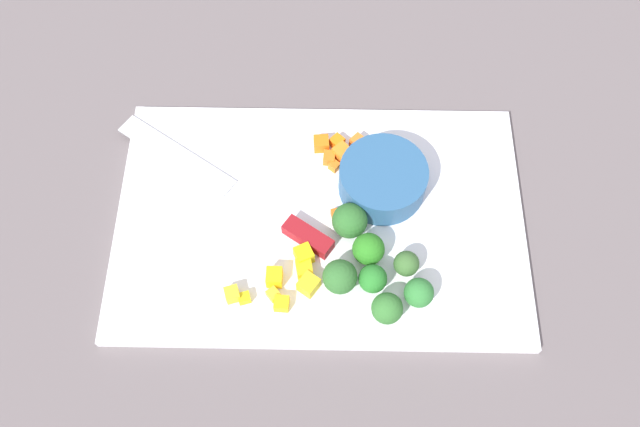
{
  "coord_description": "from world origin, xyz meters",
  "views": [
    {
      "loc": [
        0.01,
        -0.34,
        0.7
      ],
      "look_at": [
        0.0,
        0.0,
        0.02
      ],
      "focal_mm": 36.92,
      "sensor_mm": 36.0,
      "label": 1
    }
  ],
  "objects": [
    {
      "name": "carrot_dice_6",
      "position": [
        0.05,
        0.1,
        0.02
      ],
      "size": [
        0.02,
        0.02,
        0.02
      ],
      "primitive_type": "cube",
      "rotation": [
        0.0,
        0.0,
        0.82
      ],
      "color": "orange",
      "rests_on": "cutting_board"
    },
    {
      "name": "ground_plane",
      "position": [
        0.0,
        0.0,
        0.0
      ],
      "size": [
        4.0,
        4.0,
        0.0
      ],
      "primitive_type": "plane",
      "color": "#655C5D"
    },
    {
      "name": "carrot_dice_5",
      "position": [
        0.01,
        0.08,
        0.02
      ],
      "size": [
        0.02,
        0.02,
        0.01
      ],
      "primitive_type": "cube",
      "rotation": [
        0.0,
        0.0,
        1.48
      ],
      "color": "orange",
      "rests_on": "cutting_board"
    },
    {
      "name": "broccoli_floret_6",
      "position": [
        0.07,
        -0.12,
        0.03
      ],
      "size": [
        0.03,
        0.03,
        0.04
      ],
      "color": "#8AB655",
      "rests_on": "cutting_board"
    },
    {
      "name": "broccoli_floret_3",
      "position": [
        0.1,
        -0.07,
        0.03
      ],
      "size": [
        0.03,
        0.03,
        0.03
      ],
      "color": "#95AD62",
      "rests_on": "cutting_board"
    },
    {
      "name": "chef_knife",
      "position": [
        -0.08,
        0.01,
        0.02
      ],
      "size": [
        0.27,
        0.19,
        0.02
      ],
      "rotation": [
        0.0,
        0.0,
        2.55
      ],
      "color": "silver",
      "rests_on": "cutting_board"
    },
    {
      "name": "broccoli_floret_5",
      "position": [
        0.11,
        -0.1,
        0.03
      ],
      "size": [
        0.03,
        0.03,
        0.04
      ],
      "color": "#83AA6C",
      "rests_on": "cutting_board"
    },
    {
      "name": "broccoli_floret_4",
      "position": [
        0.03,
        -0.01,
        0.03
      ],
      "size": [
        0.04,
        0.04,
        0.04
      ],
      "color": "#96B862",
      "rests_on": "cutting_board"
    },
    {
      "name": "pepper_dice_4",
      "position": [
        -0.01,
        -0.09,
        0.02
      ],
      "size": [
        0.03,
        0.03,
        0.02
      ],
      "primitive_type": "cube",
      "rotation": [
        0.0,
        0.0,
        0.96
      ],
      "color": "yellow",
      "rests_on": "cutting_board"
    },
    {
      "name": "pepper_dice_1",
      "position": [
        -0.09,
        -0.1,
        0.02
      ],
      "size": [
        0.02,
        0.02,
        0.02
      ],
      "primitive_type": "cube",
      "rotation": [
        0.0,
        0.0,
        0.3
      ],
      "color": "yellow",
      "rests_on": "cutting_board"
    },
    {
      "name": "pepper_dice_2",
      "position": [
        -0.02,
        -0.07,
        0.02
      ],
      "size": [
        0.02,
        0.02,
        0.02
      ],
      "primitive_type": "cube",
      "rotation": [
        0.0,
        0.0,
        1.76
      ],
      "color": "yellow",
      "rests_on": "cutting_board"
    },
    {
      "name": "carrot_dice_2",
      "position": [
        0.03,
        0.08,
        0.02
      ],
      "size": [
        0.03,
        0.03,
        0.02
      ],
      "primitive_type": "cube",
      "rotation": [
        0.0,
        0.0,
        0.75
      ],
      "color": "orange",
      "rests_on": "cutting_board"
    },
    {
      "name": "prep_bowl",
      "position": [
        0.07,
        0.04,
        0.03
      ],
      "size": [
        0.1,
        0.1,
        0.04
      ],
      "primitive_type": "cylinder",
      "color": "#2B5985",
      "rests_on": "cutting_board"
    },
    {
      "name": "carrot_dice_1",
      "position": [
        0.02,
        0.1,
        0.02
      ],
      "size": [
        0.02,
        0.02,
        0.01
      ],
      "primitive_type": "cube",
      "rotation": [
        0.0,
        0.0,
        2.38
      ],
      "color": "orange",
      "rests_on": "cutting_board"
    },
    {
      "name": "pepper_dice_5",
      "position": [
        -0.05,
        -0.1,
        0.02
      ],
      "size": [
        0.02,
        0.02,
        0.01
      ],
      "primitive_type": "cube",
      "rotation": [
        0.0,
        0.0,
        0.67
      ],
      "color": "yellow",
      "rests_on": "cutting_board"
    },
    {
      "name": "broccoli_floret_0",
      "position": [
        0.05,
        -0.05,
        0.03
      ],
      "size": [
        0.04,
        0.04,
        0.04
      ],
      "color": "#80BE5E",
      "rests_on": "cutting_board"
    },
    {
      "name": "carrot_dice_4",
      "position": [
        -0.0,
        0.1,
        0.02
      ],
      "size": [
        0.02,
        0.02,
        0.02
      ],
      "primitive_type": "cube",
      "rotation": [
        0.0,
        0.0,
        0.08
      ],
      "color": "orange",
      "rests_on": "cutting_board"
    },
    {
      "name": "cutting_board",
      "position": [
        0.0,
        0.0,
        0.01
      ],
      "size": [
        0.48,
        0.31,
        0.01
      ],
      "primitive_type": "cube",
      "color": "white",
      "rests_on": "ground_plane"
    },
    {
      "name": "broccoli_floret_1",
      "position": [
        0.06,
        -0.08,
        0.03
      ],
      "size": [
        0.03,
        0.03,
        0.04
      ],
      "color": "#98C26A",
      "rests_on": "cutting_board"
    },
    {
      "name": "carrot_dice_0",
      "position": [
        0.02,
        0.0,
        0.02
      ],
      "size": [
        0.02,
        0.02,
        0.01
      ],
      "primitive_type": "cube",
      "rotation": [
        0.0,
        0.0,
        1.8
      ],
      "color": "orange",
      "rests_on": "cutting_board"
    },
    {
      "name": "broccoli_floret_2",
      "position": [
        0.02,
        -0.08,
        0.04
      ],
      "size": [
        0.04,
        0.04,
        0.05
      ],
      "color": "#85B66A",
      "rests_on": "cutting_board"
    },
    {
      "name": "pepper_dice_3",
      "position": [
        -0.05,
        -0.08,
        0.02
      ],
      "size": [
        0.02,
        0.02,
        0.02
      ],
      "primitive_type": "cube",
      "rotation": [
        0.0,
        0.0,
        1.55
      ],
      "color": "yellow",
      "rests_on": "cutting_board"
    },
    {
      "name": "carrot_dice_3",
      "position": [
        0.02,
        0.07,
        0.02
      ],
      "size": [
        0.02,
        0.02,
        0.01
      ],
      "primitive_type": "cube",
      "rotation": [
        0.0,
        0.0,
        0.89
      ],
      "color": "orange",
      "rests_on": "cutting_board"
    },
    {
      "name": "pepper_dice_0",
      "position": [
        -0.02,
        -0.05,
        0.02
      ],
      "size": [
        0.03,
        0.03,
        0.02
      ],
      "primitive_type": "cube",
      "rotation": [
        0.0,
        0.0,
        2.0
      ],
      "color": "yellow",
      "rests_on": "cutting_board"
    },
    {
      "name": "pepper_dice_6",
      "position": [
        -0.04,
        -0.11,
        0.02
      ],
      "size": [
        0.02,
        0.02,
        0.01
      ],
      "primitive_type": "cube",
      "rotation": [
        0.0,
        0.0,
        3.07
      ],
      "color": "yellow",
      "rests_on": "cutting_board"
    },
    {
      "name": "pepper_dice_7",
      "position": [
        -0.08,
        -0.1,
        0.02
      ],
      "size": [
        0.02,
        0.01,
        0.01
      ],
      "primitive_type": "cube",
      "rotation": [
        0.0,
        0.0,
        0.29
      ],
      "color": "yellow",
      "rests_on": "cutting_board"
    }
  ]
}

